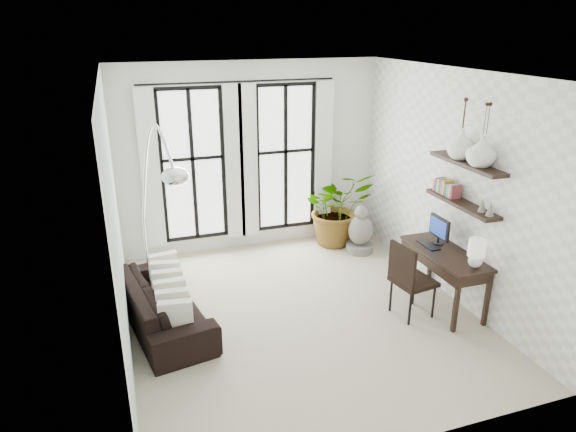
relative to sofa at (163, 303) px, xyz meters
name	(u,v)px	position (x,y,z in m)	size (l,w,h in m)	color
floor	(300,313)	(1.80, -0.33, -0.31)	(5.00, 5.00, 0.00)	#BAB293
ceiling	(303,73)	(1.80, -0.33, 2.89)	(5.00, 5.00, 0.00)	white
wall_left	(115,224)	(-0.45, -0.33, 1.29)	(5.00, 5.00, 0.00)	#AEC2B7
wall_right	(453,187)	(4.05, -0.33, 1.29)	(5.00, 5.00, 0.00)	white
wall_back	(251,158)	(1.80, 2.17, 1.29)	(4.50, 4.50, 0.00)	white
windows	(241,162)	(1.60, 2.09, 1.25)	(3.26, 0.13, 2.65)	white
wall_shelves	(462,187)	(3.91, -0.71, 1.42)	(0.25, 1.30, 0.60)	black
sofa	(163,303)	(0.00, 0.00, 0.00)	(2.12, 0.83, 0.62)	black
throw_pillows	(169,289)	(0.10, 0.00, 0.19)	(0.40, 1.52, 0.40)	silver
plant	(337,207)	(3.24, 1.76, 0.37)	(1.23, 1.07, 1.37)	#2D7228
desk	(447,258)	(3.74, -0.79, 0.45)	(0.59, 1.39, 1.21)	black
desk_chair	(409,276)	(3.13, -0.84, 0.29)	(0.57, 0.57, 1.06)	black
arc_lamp	(156,169)	(0.10, 0.52, 1.67)	(0.77, 1.32, 2.59)	silver
buddha	(360,233)	(3.48, 1.27, 0.05)	(0.47, 0.47, 0.85)	gray
vase_a	(482,151)	(3.91, -0.99, 1.96)	(0.37, 0.37, 0.38)	white
vase_b	(461,144)	(3.91, -0.59, 1.96)	(0.37, 0.37, 0.38)	white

